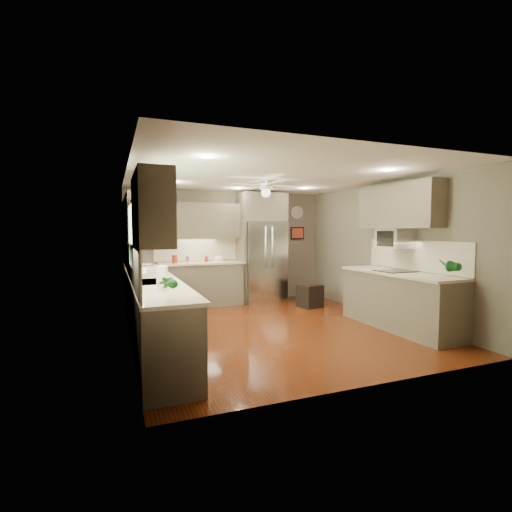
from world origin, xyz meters
TOP-DOWN VIEW (x-y plane):
  - floor at (0.00, 0.00)m, footprint 5.00×5.00m
  - ceiling at (0.00, 0.00)m, footprint 5.00×5.00m
  - wall_back at (0.00, 2.50)m, footprint 4.50×0.00m
  - wall_front at (0.00, -2.50)m, footprint 4.50×0.00m
  - wall_left at (-2.25, 0.00)m, footprint 0.00×5.00m
  - wall_right at (2.25, 0.00)m, footprint 0.00×5.00m
  - canister_a at (-1.26, 2.19)m, footprint 0.14×0.14m
  - canister_b at (-0.99, 2.24)m, footprint 0.10×0.10m
  - canister_c at (-0.72, 2.24)m, footprint 0.14×0.14m
  - canister_d at (-0.57, 2.24)m, footprint 0.09×0.09m
  - soap_bottle at (-2.05, 0.01)m, footprint 0.08×0.08m
  - potted_plant_left at (-1.96, -1.81)m, footprint 0.18×0.14m
  - potted_plant_right at (1.92, -1.74)m, footprint 0.21×0.17m
  - bowl at (-0.31, 2.20)m, footprint 0.25×0.25m
  - left_run at (-1.95, 0.15)m, footprint 0.65×4.70m
  - back_run at (-0.72, 2.20)m, footprint 1.85×0.65m
  - uppers at (-0.74, 0.71)m, footprint 4.50×4.70m
  - window at (-2.22, -0.50)m, footprint 0.05×1.12m
  - sink at (-1.93, -0.50)m, footprint 0.50×0.70m
  - refrigerator at (0.70, 2.16)m, footprint 1.06×0.75m
  - right_run at (1.93, -0.80)m, footprint 0.70×2.20m
  - microwave at (2.03, -0.55)m, footprint 0.43×0.55m
  - ceiling_fan at (-0.00, 0.30)m, footprint 1.18×1.18m
  - recessed_lights at (-0.04, 0.40)m, footprint 2.84×3.14m
  - wall_clock at (1.75, 2.48)m, footprint 0.30×0.03m
  - framed_print at (1.75, 2.48)m, footprint 0.36×0.03m
  - stool at (1.40, 1.22)m, footprint 0.49×0.49m
  - paper_towel at (-1.95, -1.33)m, footprint 0.12×0.12m

SIDE VIEW (x-z plane):
  - floor at x=0.00m, z-range 0.00..0.00m
  - stool at x=1.40m, z-range -0.01..0.48m
  - left_run at x=-1.95m, z-range -0.24..1.21m
  - back_run at x=-0.72m, z-range -0.24..1.21m
  - right_run at x=1.93m, z-range -0.24..1.21m
  - sink at x=-1.93m, z-range 0.75..1.07m
  - bowl at x=-0.31m, z-range 0.94..0.99m
  - canister_d at x=-0.57m, z-range 0.94..1.06m
  - canister_b at x=-0.99m, z-range 0.95..1.07m
  - canister_a at x=-1.26m, z-range 0.93..1.11m
  - soap_bottle at x=-2.05m, z-range 0.94..1.11m
  - canister_c at x=-0.72m, z-range 0.94..1.12m
  - paper_towel at x=-1.95m, z-range 0.93..1.23m
  - potted_plant_left at x=-1.96m, z-range 0.94..1.25m
  - potted_plant_right at x=1.92m, z-range 0.94..1.31m
  - refrigerator at x=0.70m, z-range -0.04..2.41m
  - wall_back at x=0.00m, z-range -1.00..3.50m
  - wall_front at x=0.00m, z-range -1.00..3.50m
  - wall_left at x=-2.25m, z-range -1.25..3.75m
  - wall_right at x=2.25m, z-range -1.25..3.75m
  - microwave at x=2.03m, z-range 1.31..1.65m
  - framed_print at x=1.75m, z-range 1.40..1.70m
  - window at x=-2.22m, z-range 1.09..2.01m
  - uppers at x=-0.74m, z-range 1.39..2.35m
  - wall_clock at x=1.75m, z-range 1.90..2.20m
  - ceiling_fan at x=0.00m, z-range 2.17..2.49m
  - recessed_lights at x=-0.04m, z-range 2.49..2.50m
  - ceiling at x=0.00m, z-range 2.50..2.50m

